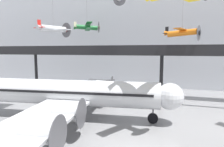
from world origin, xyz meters
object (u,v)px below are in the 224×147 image
object	(u,v)px
suspended_plane_orange_highwing	(182,33)
suspended_plane_silver_racer	(53,29)
airliner_silver_main	(66,93)
suspended_plane_green_biplane	(87,27)

from	to	relation	value
suspended_plane_orange_highwing	suspended_plane_silver_racer	distance (m)	22.66
suspended_plane_orange_highwing	suspended_plane_silver_racer	size ratio (longest dim) A/B	1.07
airliner_silver_main	suspended_plane_silver_racer	size ratio (longest dim) A/B	3.03
suspended_plane_orange_highwing	suspended_plane_silver_racer	bearing A→B (deg)	-143.30
airliner_silver_main	suspended_plane_silver_racer	distance (m)	13.74
airliner_silver_main	suspended_plane_orange_highwing	size ratio (longest dim) A/B	2.83
suspended_plane_green_biplane	suspended_plane_orange_highwing	world-z (taller)	suspended_plane_green_biplane
suspended_plane_green_biplane	suspended_plane_orange_highwing	bearing A→B (deg)	-40.88
airliner_silver_main	suspended_plane_silver_racer	world-z (taller)	suspended_plane_silver_racer
airliner_silver_main	suspended_plane_silver_racer	bearing A→B (deg)	124.26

